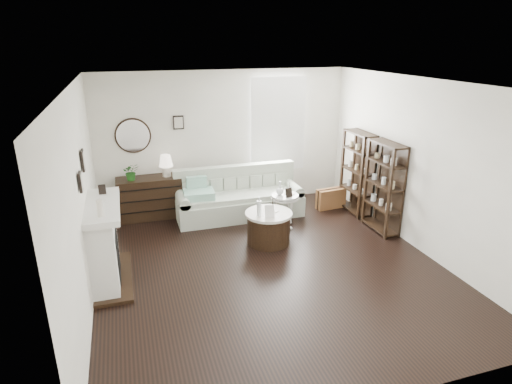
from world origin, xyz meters
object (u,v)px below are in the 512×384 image
object	(u,v)px
sofa	(238,200)
dresser	(150,198)
pedestal_table	(285,198)
drum_table	(269,227)

from	to	relation	value
sofa	dresser	world-z (taller)	sofa
dresser	pedestal_table	distance (m)	2.58
drum_table	pedestal_table	size ratio (longest dim) A/B	1.28
sofa	dresser	size ratio (longest dim) A/B	2.02
dresser	pedestal_table	xyz separation A→B (m)	(2.29, -1.18, 0.16)
sofa	pedestal_table	world-z (taller)	sofa
sofa	pedestal_table	size ratio (longest dim) A/B	3.91
dresser	drum_table	world-z (taller)	dresser
dresser	drum_table	distance (m)	2.49
sofa	pedestal_table	bearing A→B (deg)	-50.05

